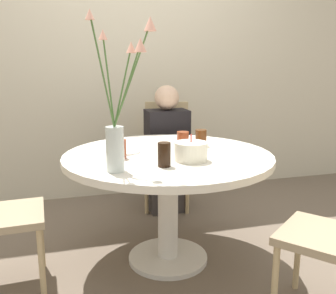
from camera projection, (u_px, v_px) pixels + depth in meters
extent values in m
plane|color=#6B5B4C|center=(168.00, 259.00, 2.41)|extent=(16.00, 16.00, 0.00)
cube|color=beige|center=(127.00, 56.00, 3.42)|extent=(8.00, 0.05, 2.60)
cylinder|color=silver|center=(168.00, 157.00, 2.26)|extent=(1.26, 1.26, 0.04)
cylinder|color=silver|center=(168.00, 209.00, 2.33)|extent=(0.13, 0.13, 0.63)
cylinder|color=silver|center=(168.00, 257.00, 2.40)|extent=(0.50, 0.50, 0.03)
cube|color=#9E896B|center=(167.00, 160.00, 3.22)|extent=(0.49, 0.49, 0.04)
cube|color=tan|center=(167.00, 128.00, 3.35)|extent=(0.38, 0.13, 0.46)
cylinder|color=tan|center=(146.00, 191.00, 3.10)|extent=(0.03, 0.03, 0.40)
cylinder|color=tan|center=(187.00, 190.00, 3.11)|extent=(0.03, 0.03, 0.40)
cylinder|color=tan|center=(148.00, 178.00, 3.44)|extent=(0.03, 0.03, 0.40)
cylinder|color=tan|center=(185.00, 178.00, 3.44)|extent=(0.03, 0.03, 0.40)
cube|color=#9E896B|center=(5.00, 216.00, 2.02)|extent=(0.42, 0.42, 0.04)
cylinder|color=tan|center=(42.00, 264.00, 1.96)|extent=(0.03, 0.03, 0.40)
cylinder|color=tan|center=(41.00, 236.00, 2.28)|extent=(0.03, 0.03, 0.40)
cube|color=#9E896B|center=(326.00, 237.00, 1.77)|extent=(0.56, 0.56, 0.04)
cylinder|color=tan|center=(298.00, 255.00, 2.05)|extent=(0.03, 0.03, 0.40)
cylinder|color=tan|center=(275.00, 283.00, 1.79)|extent=(0.03, 0.03, 0.40)
cylinder|color=white|center=(191.00, 151.00, 2.08)|extent=(0.19, 0.19, 0.10)
cylinder|color=#E54C4C|center=(191.00, 138.00, 2.06)|extent=(0.01, 0.01, 0.04)
cylinder|color=silver|center=(115.00, 149.00, 1.85)|extent=(0.09, 0.09, 0.23)
cylinder|color=#4C7538|center=(123.00, 88.00, 1.80)|extent=(0.10, 0.01, 0.38)
cone|color=#E0997F|center=(131.00, 47.00, 1.77)|extent=(0.05, 0.05, 0.05)
cylinder|color=#4C7538|center=(103.00, 75.00, 1.70)|extent=(0.11, 0.14, 0.51)
cone|color=#E0997F|center=(90.00, 14.00, 1.57)|extent=(0.04, 0.04, 0.05)
cylinder|color=#4C7538|center=(132.00, 77.00, 1.77)|extent=(0.18, 0.06, 0.48)
cone|color=#E0997F|center=(150.00, 24.00, 1.72)|extent=(0.06, 0.06, 0.07)
cylinder|color=#4C7538|center=(127.00, 87.00, 1.76)|extent=(0.12, 0.10, 0.39)
cone|color=#E0997F|center=(140.00, 45.00, 1.69)|extent=(0.06, 0.06, 0.06)
cylinder|color=#4C7538|center=(109.00, 82.00, 1.79)|extent=(0.05, 0.04, 0.44)
cone|color=#E0997F|center=(103.00, 35.00, 1.75)|extent=(0.04, 0.04, 0.05)
cylinder|color=white|center=(125.00, 152.00, 2.28)|extent=(0.18, 0.18, 0.01)
cylinder|color=maroon|center=(183.00, 142.00, 2.29)|extent=(0.07, 0.07, 0.12)
cylinder|color=maroon|center=(121.00, 149.00, 2.13)|extent=(0.06, 0.06, 0.11)
cylinder|color=black|center=(164.00, 155.00, 1.96)|extent=(0.07, 0.07, 0.13)
cylinder|color=#51280F|center=(201.00, 138.00, 2.45)|extent=(0.07, 0.07, 0.11)
cylinder|color=#33190C|center=(113.00, 153.00, 2.01)|extent=(0.08, 0.08, 0.12)
cube|color=#383333|center=(167.00, 185.00, 3.19)|extent=(0.31, 0.24, 0.44)
cube|color=black|center=(167.00, 135.00, 3.10)|extent=(0.34, 0.24, 0.42)
sphere|color=#D1A889|center=(167.00, 98.00, 3.03)|extent=(0.20, 0.20, 0.20)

